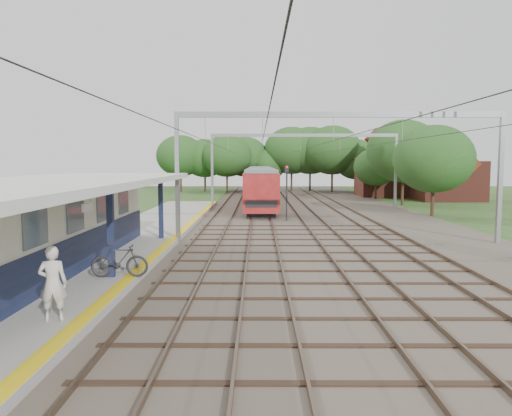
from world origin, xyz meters
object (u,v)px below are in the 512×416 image
object	(u,v)px
person	(53,283)
bicycle	(119,260)
train	(260,183)
signal_post	(287,187)

from	to	relation	value
person	bicycle	distance (m)	4.84
train	signal_post	size ratio (longest dim) A/B	8.47
person	signal_post	world-z (taller)	signal_post
person	bicycle	size ratio (longest dim) A/B	0.98
train	signal_post	distance (m)	18.05
person	signal_post	bearing A→B (deg)	-117.70
bicycle	person	bearing A→B (deg)	171.58
bicycle	train	bearing A→B (deg)	-12.07
bicycle	signal_post	xyz separation A→B (m)	(6.95, 19.17, 1.61)
person	train	bearing A→B (deg)	-108.17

